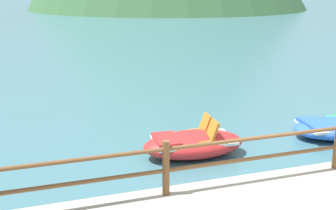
% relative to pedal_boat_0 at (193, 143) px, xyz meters
% --- Properties ---
extents(ground_plane, '(200.00, 200.00, 0.00)m').
position_rel_pedal_boat_0_xyz_m(ground_plane, '(0.34, 36.21, -0.30)').
color(ground_plane, '#3D6B75').
extents(dock_railing, '(23.92, 0.12, 0.95)m').
position_rel_pedal_boat_0_xyz_m(dock_railing, '(0.34, -2.24, 0.67)').
color(dock_railing, brown).
rests_on(dock_railing, promenade_dock).
extents(pedal_boat_0, '(2.39, 1.33, 0.89)m').
position_rel_pedal_boat_0_xyz_m(pedal_boat_0, '(0.00, 0.00, 0.00)').
color(pedal_boat_0, red).
rests_on(pedal_boat_0, ground).
extents(pedal_boat_3, '(2.35, 1.59, 0.82)m').
position_rel_pedal_boat_0_xyz_m(pedal_boat_3, '(3.92, 0.06, -0.05)').
color(pedal_boat_3, blue).
rests_on(pedal_boat_3, ground).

